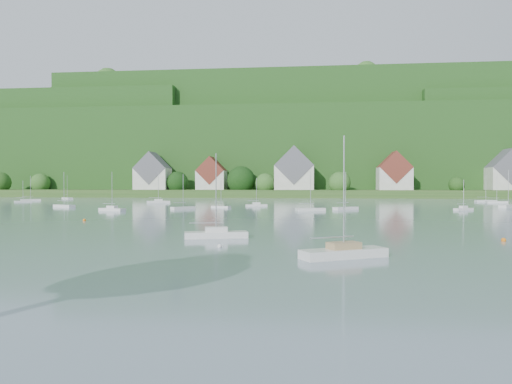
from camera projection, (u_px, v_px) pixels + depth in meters
far_shore_strip at (284, 193)px, 210.97m from camera, size 600.00×60.00×3.00m
forested_ridge at (290, 154)px, 278.73m from camera, size 620.00×181.22×69.89m
village_building_0 at (153, 174)px, 203.70m from camera, size 14.00×10.40×16.00m
village_building_1 at (211, 176)px, 203.07m from camera, size 12.00×9.36×14.00m
village_building_2 at (294, 172)px, 198.36m from camera, size 16.00×11.44×18.00m
village_building_3 at (394, 174)px, 192.17m from camera, size 13.00×10.40×15.50m
village_building_4 at (508, 173)px, 191.40m from camera, size 15.00×10.40×16.50m
near_sailboat_2 at (344, 252)px, 35.61m from camera, size 6.79×4.89×9.06m
near_sailboat_3 at (216, 233)px, 48.71m from camera, size 6.60×3.40×8.58m
mooring_buoy_1 at (220, 248)px, 41.28m from camera, size 0.40×0.40×0.40m
mooring_buoy_2 at (504, 241)px, 45.74m from camera, size 0.45×0.45×0.45m
mooring_buoy_3 at (84, 221)px, 70.68m from camera, size 0.44×0.44×0.44m
far_sailboat_cluster at (314, 204)px, 123.67m from camera, size 189.87×73.40×8.71m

